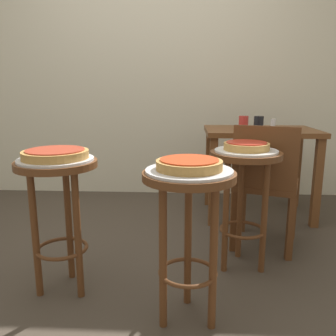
{
  "coord_description": "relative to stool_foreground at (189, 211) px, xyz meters",
  "views": [
    {
      "loc": [
        0.32,
        -2.0,
        1.07
      ],
      "look_at": [
        0.22,
        -0.1,
        0.64
      ],
      "focal_mm": 37.85,
      "sensor_mm": 36.0,
      "label": 1
    }
  ],
  "objects": [
    {
      "name": "stool_leftside",
      "position": [
        0.33,
        0.53,
        0.0
      ],
      "size": [
        0.41,
        0.41,
        0.72
      ],
      "color": "#5B3319",
      "rests_on": "ground_plane"
    },
    {
      "name": "pizza_foreground",
      "position": [
        0.0,
        -0.0,
        0.21
      ],
      "size": [
        0.29,
        0.29,
        0.05
      ],
      "color": "#B78442",
      "rests_on": "serving_plate_foreground"
    },
    {
      "name": "pizza_leftside",
      "position": [
        0.33,
        0.53,
        0.21
      ],
      "size": [
        0.26,
        0.26,
        0.05
      ],
      "color": "tan",
      "rests_on": "serving_plate_leftside"
    },
    {
      "name": "serving_plate_foreground",
      "position": [
        0.0,
        -0.0,
        0.19
      ],
      "size": [
        0.38,
        0.38,
        0.01
      ],
      "primitive_type": "cylinder",
      "color": "silver",
      "rests_on": "stool_foreground"
    },
    {
      "name": "condiment_shaker",
      "position": [
        0.69,
        1.43,
        0.26
      ],
      "size": [
        0.04,
        0.04,
        0.09
      ],
      "primitive_type": "cylinder",
      "color": "white",
      "rests_on": "dining_table"
    },
    {
      "name": "wooden_chair",
      "position": [
        0.51,
        0.79,
        -0.07
      ],
      "size": [
        0.51,
        0.51,
        0.85
      ],
      "color": "#5B3319",
      "rests_on": "ground_plane"
    },
    {
      "name": "cup_far_edge",
      "position": [
        0.49,
        1.66,
        0.26
      ],
      "size": [
        0.08,
        0.08,
        0.09
      ],
      "primitive_type": "cylinder",
      "color": "red",
      "rests_on": "dining_table"
    },
    {
      "name": "dining_table",
      "position": [
        0.6,
        1.47,
        0.08
      ],
      "size": [
        0.91,
        0.62,
        0.75
      ],
      "color": "brown",
      "rests_on": "ground_plane"
    },
    {
      "name": "pizza_middle",
      "position": [
        -0.67,
        0.22,
        0.21
      ],
      "size": [
        0.33,
        0.33,
        0.05
      ],
      "color": "#B78442",
      "rests_on": "serving_plate_middle"
    },
    {
      "name": "ground_plane",
      "position": [
        -0.34,
        0.5,
        -0.54
      ],
      "size": [
        6.0,
        6.0,
        0.0
      ],
      "primitive_type": "plane",
      "color": "#42382D"
    },
    {
      "name": "serving_plate_leftside",
      "position": [
        0.33,
        0.53,
        0.19
      ],
      "size": [
        0.36,
        0.36,
        0.01
      ],
      "primitive_type": "cylinder",
      "color": "silver",
      "rests_on": "stool_leftside"
    },
    {
      "name": "serving_plate_middle",
      "position": [
        -0.67,
        0.22,
        0.19
      ],
      "size": [
        0.38,
        0.38,
        0.01
      ],
      "primitive_type": "cylinder",
      "color": "silver",
      "rests_on": "stool_middle"
    },
    {
      "name": "stool_middle",
      "position": [
        -0.67,
        0.22,
        0.0
      ],
      "size": [
        0.41,
        0.41,
        0.72
      ],
      "color": "#5B3319",
      "rests_on": "ground_plane"
    },
    {
      "name": "back_wall",
      "position": [
        -0.34,
        2.15,
        0.96
      ],
      "size": [
        6.0,
        0.1,
        3.0
      ],
      "primitive_type": "cube",
      "color": "beige",
      "rests_on": "ground_plane"
    },
    {
      "name": "stool_foreground",
      "position": [
        0.0,
        0.0,
        0.0
      ],
      "size": [
        0.41,
        0.41,
        0.72
      ],
      "color": "#5B3319",
      "rests_on": "ground_plane"
    },
    {
      "name": "cup_near_edge",
      "position": [
        0.55,
        1.32,
        0.27
      ],
      "size": [
        0.08,
        0.08,
        0.12
      ],
      "primitive_type": "cylinder",
      "color": "black",
      "rests_on": "dining_table"
    }
  ]
}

